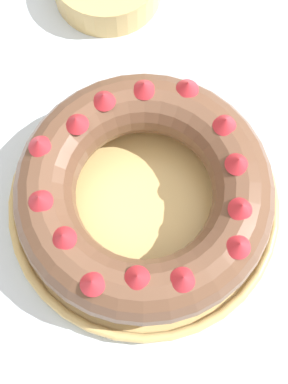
# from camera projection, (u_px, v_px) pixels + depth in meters

# --- Properties ---
(ground_plane) EXTENTS (8.00, 8.00, 0.00)m
(ground_plane) POSITION_uv_depth(u_px,v_px,m) (146.00, 285.00, 1.42)
(ground_plane) COLOR brown
(dining_table) EXTENTS (1.29, 0.95, 0.77)m
(dining_table) POSITION_uv_depth(u_px,v_px,m) (148.00, 215.00, 0.79)
(dining_table) COLOR silver
(dining_table) RESTS_ON ground_plane
(serving_dish) EXTENTS (0.34, 0.34, 0.02)m
(serving_dish) POSITION_uv_depth(u_px,v_px,m) (144.00, 204.00, 0.68)
(serving_dish) COLOR tan
(serving_dish) RESTS_ON dining_table
(bundt_cake) EXTENTS (0.31, 0.31, 0.09)m
(bundt_cake) POSITION_uv_depth(u_px,v_px,m) (144.00, 192.00, 0.63)
(bundt_cake) COLOR brown
(bundt_cake) RESTS_ON serving_dish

